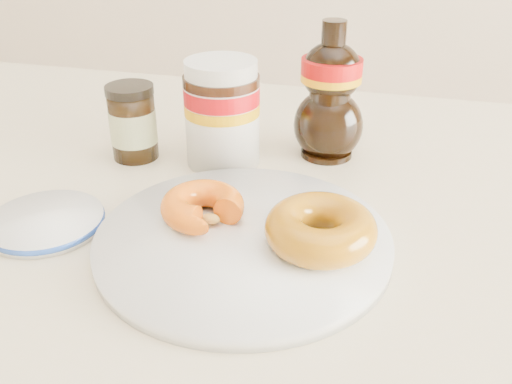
% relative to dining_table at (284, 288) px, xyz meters
% --- Properties ---
extents(dining_table, '(1.40, 0.90, 0.75)m').
position_rel_dining_table_xyz_m(dining_table, '(0.00, 0.00, 0.00)').
color(dining_table, beige).
rests_on(dining_table, ground).
extents(plate, '(0.29, 0.29, 0.01)m').
position_rel_dining_table_xyz_m(plate, '(-0.03, -0.05, 0.09)').
color(plate, white).
rests_on(plate, dining_table).
extents(donut_bitten, '(0.09, 0.09, 0.03)m').
position_rel_dining_table_xyz_m(donut_bitten, '(-0.08, -0.03, 0.11)').
color(donut_bitten, '#DA540C').
rests_on(donut_bitten, plate).
extents(donut_whole, '(0.11, 0.11, 0.04)m').
position_rel_dining_table_xyz_m(donut_whole, '(0.04, -0.05, 0.12)').
color(donut_whole, '#915A09').
rests_on(donut_whole, plate).
extents(nutella_jar, '(0.09, 0.09, 0.13)m').
position_rel_dining_table_xyz_m(nutella_jar, '(-0.11, 0.13, 0.15)').
color(nutella_jar, white).
rests_on(nutella_jar, dining_table).
extents(syrup_bottle, '(0.11, 0.10, 0.17)m').
position_rel_dining_table_xyz_m(syrup_bottle, '(0.01, 0.18, 0.17)').
color(syrup_bottle, black).
rests_on(syrup_bottle, dining_table).
extents(dark_jar, '(0.06, 0.06, 0.10)m').
position_rel_dining_table_xyz_m(dark_jar, '(-0.22, 0.11, 0.13)').
color(dark_jar, black).
rests_on(dark_jar, dining_table).
extents(blue_rim_saucer, '(0.12, 0.12, 0.01)m').
position_rel_dining_table_xyz_m(blue_rim_saucer, '(-0.24, -0.07, 0.09)').
color(blue_rim_saucer, white).
rests_on(blue_rim_saucer, dining_table).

